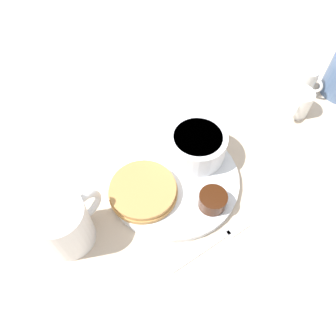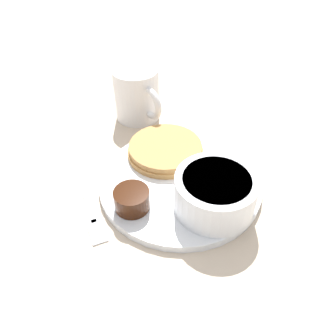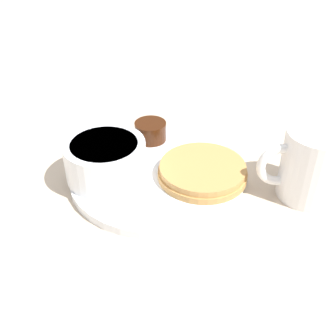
# 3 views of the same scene
# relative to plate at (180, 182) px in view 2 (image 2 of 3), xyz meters

# --- Properties ---
(ground_plane) EXTENTS (4.00, 4.00, 0.00)m
(ground_plane) POSITION_rel_plate_xyz_m (0.00, 0.00, -0.01)
(ground_plane) COLOR #C6B299
(plate) EXTENTS (0.24, 0.24, 0.01)m
(plate) POSITION_rel_plate_xyz_m (0.00, 0.00, 0.00)
(plate) COLOR white
(plate) RESTS_ON ground_plane
(pancake_stack) EXTENTS (0.12, 0.12, 0.02)m
(pancake_stack) POSITION_rel_plate_xyz_m (-0.04, -0.05, 0.01)
(pancake_stack) COLOR #B78447
(pancake_stack) RESTS_ON plate
(bowl) EXTENTS (0.11, 0.11, 0.05)m
(bowl) POSITION_rel_plate_xyz_m (0.02, 0.06, 0.03)
(bowl) COLOR white
(bowl) RESTS_ON plate
(syrup_cup) EXTENTS (0.05, 0.05, 0.03)m
(syrup_cup) POSITION_rel_plate_xyz_m (0.08, -0.03, 0.02)
(syrup_cup) COLOR #38190A
(syrup_cup) RESTS_ON plate
(butter_ramekin) EXTENTS (0.05, 0.05, 0.05)m
(butter_ramekin) POSITION_rel_plate_xyz_m (0.04, 0.07, 0.02)
(butter_ramekin) COLOR white
(butter_ramekin) RESTS_ON plate
(coffee_mug) EXTENTS (0.08, 0.11, 0.09)m
(coffee_mug) POSITION_rel_plate_xyz_m (-0.11, -0.16, 0.04)
(coffee_mug) COLOR white
(coffee_mug) RESTS_ON ground_plane
(fork) EXTENTS (0.09, 0.13, 0.00)m
(fork) POSITION_rel_plate_xyz_m (0.11, -0.07, -0.00)
(fork) COLOR silver
(fork) RESTS_ON ground_plane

